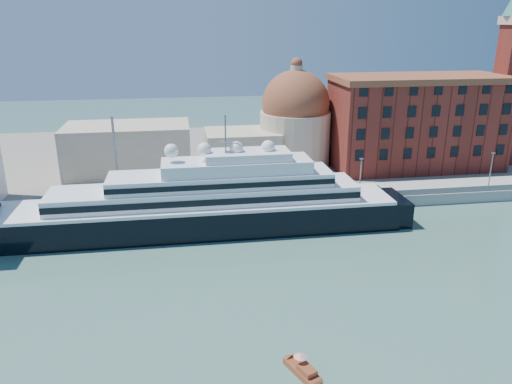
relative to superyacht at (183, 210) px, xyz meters
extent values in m
plane|color=#3B665C|center=(7.38, -23.00, -4.44)|extent=(400.00, 400.00, 0.00)
cube|color=gray|center=(7.38, 11.00, -3.19)|extent=(180.00, 10.00, 2.50)
cube|color=slate|center=(7.38, 52.00, -3.44)|extent=(260.00, 72.00, 2.00)
cube|color=slate|center=(7.38, 6.50, -1.34)|extent=(180.00, 0.10, 1.20)
cube|color=black|center=(2.34, 0.00, -2.29)|extent=(76.29, 11.74, 6.36)
cube|color=black|center=(40.49, 0.00, -2.48)|extent=(5.87, 10.76, 5.87)
cube|color=white|center=(2.34, 0.00, 1.14)|extent=(74.33, 11.93, 0.59)
cube|color=white|center=(4.30, 0.00, 2.90)|extent=(56.73, 9.78, 2.93)
cube|color=black|center=(4.30, -4.89, 2.90)|extent=(56.73, 0.15, 1.17)
cube|color=white|center=(7.23, 0.00, 5.63)|extent=(41.08, 8.80, 2.54)
cube|color=white|center=(10.17, 0.00, 8.08)|extent=(27.39, 7.82, 2.35)
cube|color=white|center=(12.12, 0.00, 10.04)|extent=(15.65, 6.85, 1.56)
cylinder|color=slate|center=(8.21, 0.00, 14.14)|extent=(0.29, 0.29, 6.85)
sphere|color=white|center=(-1.57, 0.00, 11.41)|extent=(2.54, 2.54, 2.54)
sphere|color=white|center=(4.30, 0.00, 11.41)|extent=(2.54, 2.54, 2.54)
sphere|color=white|center=(10.17, 0.00, 11.41)|extent=(2.54, 2.54, 2.54)
sphere|color=white|center=(16.04, 0.00, 11.41)|extent=(2.54, 2.54, 2.54)
cube|color=maroon|center=(12.41, -42.70, -4.14)|extent=(3.61, 5.46, 0.87)
cube|color=maroon|center=(12.75, -43.49, -3.40)|extent=(2.12, 2.53, 0.69)
cylinder|color=slate|center=(12.25, -42.30, -3.05)|extent=(0.05, 0.05, 1.38)
cone|color=red|center=(12.25, -42.30, -2.28)|extent=(1.56, 1.56, 0.35)
cube|color=maroon|center=(59.38, 29.00, 8.56)|extent=(42.00, 18.00, 22.00)
cube|color=brown|center=(59.38, 29.00, 20.06)|extent=(43.00, 19.00, 1.50)
cube|color=maroon|center=(83.38, 29.00, 15.06)|extent=(6.00, 6.00, 35.00)
cylinder|color=beige|center=(29.38, 35.00, 4.56)|extent=(18.00, 18.00, 14.00)
sphere|color=brown|center=(29.38, 35.00, 13.56)|extent=(17.00, 17.00, 17.00)
cylinder|color=beige|center=(29.38, 35.00, 21.56)|extent=(3.00, 3.00, 3.00)
cube|color=beige|center=(15.38, 33.00, 2.56)|extent=(18.00, 14.00, 10.00)
cube|color=beige|center=(-12.62, 35.00, 3.56)|extent=(30.00, 16.00, 12.00)
cylinder|color=slate|center=(-22.62, 8.00, 2.06)|extent=(0.24, 0.24, 8.00)
cube|color=slate|center=(-22.62, 8.00, 6.16)|extent=(0.80, 0.30, 0.25)
cylinder|color=slate|center=(7.38, 8.00, 2.06)|extent=(0.24, 0.24, 8.00)
cube|color=slate|center=(7.38, 8.00, 6.16)|extent=(0.80, 0.30, 0.25)
cylinder|color=slate|center=(37.38, 8.00, 2.06)|extent=(0.24, 0.24, 8.00)
cube|color=slate|center=(37.38, 8.00, 6.16)|extent=(0.80, 0.30, 0.25)
cylinder|color=slate|center=(67.38, 8.00, 2.06)|extent=(0.24, 0.24, 8.00)
cube|color=slate|center=(67.38, 8.00, 6.16)|extent=(0.80, 0.30, 0.25)
cylinder|color=slate|center=(-12.62, 10.00, 7.06)|extent=(0.50, 0.50, 18.00)
camera|label=1|loc=(0.06, -88.03, 33.36)|focal=35.00mm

